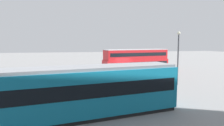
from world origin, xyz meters
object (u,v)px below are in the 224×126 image
tram_yellow (78,91)px  pedestrian_near_railing (117,74)px  double_decker_bus (136,60)px  street_lamp (178,54)px  info_sign (84,70)px

tram_yellow → pedestrian_near_railing: (-5.68, -11.73, -0.82)m
tram_yellow → pedestrian_near_railing: tram_yellow is taller
double_decker_bus → tram_yellow: size_ratio=0.86×
double_decker_bus → street_lamp: (-0.93, 11.55, 1.71)m
pedestrian_near_railing → info_sign: info_sign is taller
double_decker_bus → pedestrian_near_railing: 9.23m
tram_yellow → info_sign: 11.51m
info_sign → tram_yellow: bearing=83.6°
tram_yellow → info_sign: bearing=-96.4°
tram_yellow → street_lamp: size_ratio=2.26×
double_decker_bus → tram_yellow: 22.13m
tram_yellow → pedestrian_near_railing: bearing=-115.8°
pedestrian_near_railing → info_sign: (4.41, 0.29, 0.63)m
info_sign → pedestrian_near_railing: bearing=-176.2°
info_sign → double_decker_bus: bearing=-141.5°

